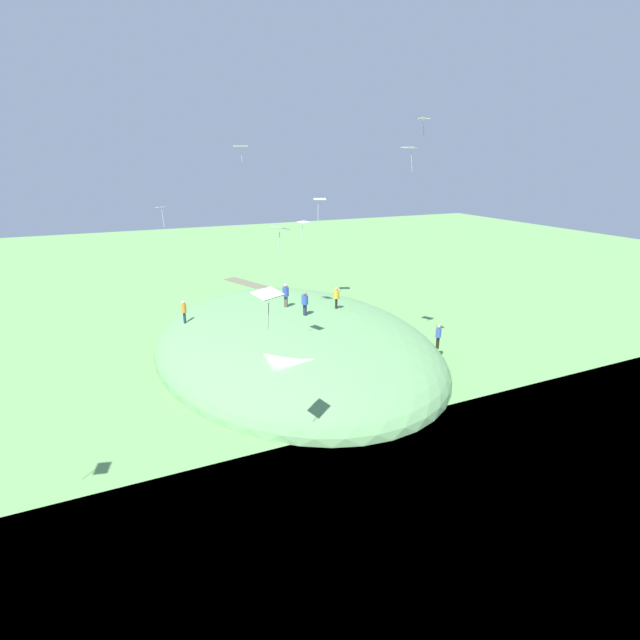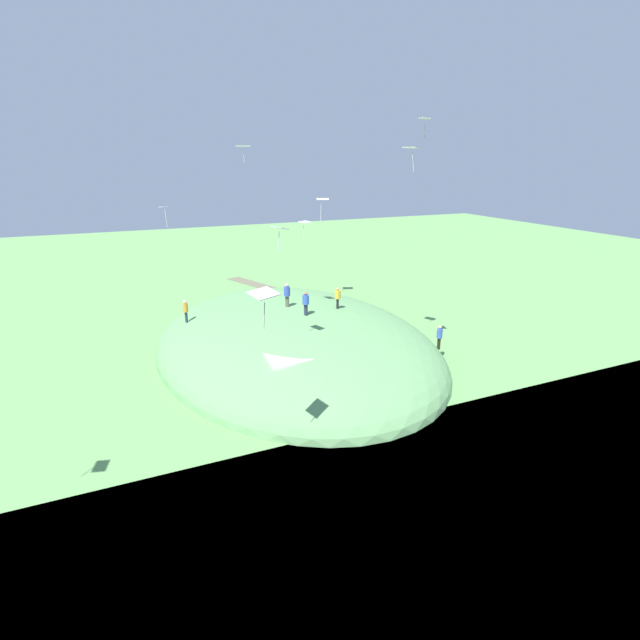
% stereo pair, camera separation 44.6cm
% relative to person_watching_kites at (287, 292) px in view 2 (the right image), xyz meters
% --- Properties ---
extents(ground_plane, '(160.00, 160.00, 0.00)m').
position_rel_person_watching_kites_xyz_m(ground_plane, '(-7.59, 2.77, -4.26)').
color(ground_plane, '#669D56').
extents(grass_hill, '(28.48, 20.50, 6.23)m').
position_rel_person_watching_kites_xyz_m(grass_hill, '(-0.67, -0.26, -4.26)').
color(grass_hill, '#669F5F').
rests_on(grass_hill, ground_plane).
extents(dirt_path, '(16.58, 7.86, 0.04)m').
position_rel_person_watching_kites_xyz_m(dirt_path, '(15.65, -4.40, -4.24)').
color(dirt_path, '#68654D').
rests_on(dirt_path, ground_plane).
extents(person_watching_kites, '(0.67, 0.67, 1.84)m').
position_rel_person_watching_kites_xyz_m(person_watching_kites, '(0.00, 0.00, 0.00)').
color(person_watching_kites, '#535344').
rests_on(person_watching_kites, grass_hill).
extents(person_walking_path, '(0.50, 0.50, 1.79)m').
position_rel_person_watching_kites_xyz_m(person_walking_path, '(2.63, 7.25, -1.12)').
color(person_walking_path, '#213048').
rests_on(person_walking_path, grass_hill).
extents(person_with_child, '(0.63, 0.63, 1.68)m').
position_rel_person_watching_kites_xyz_m(person_with_child, '(-1.43, -3.59, -0.27)').
color(person_with_child, black).
rests_on(person_with_child, grass_hill).
extents(person_on_hilltop, '(0.61, 0.61, 1.77)m').
position_rel_person_watching_kites_xyz_m(person_on_hilltop, '(-2.44, -0.56, -0.07)').
color(person_on_hilltop, '#293146').
rests_on(person_on_hilltop, grass_hill).
extents(person_near_shore, '(0.43, 0.43, 1.82)m').
position_rel_person_watching_kites_xyz_m(person_near_shore, '(-7.14, -8.98, -2.28)').
color(person_near_shore, black).
rests_on(person_near_shore, grass_hill).
extents(kite_1, '(0.70, 0.81, 1.70)m').
position_rel_person_watching_kites_xyz_m(kite_1, '(9.99, 7.36, 5.63)').
color(kite_1, silver).
extents(kite_2, '(1.20, 1.07, 1.56)m').
position_rel_person_watching_kites_xyz_m(kite_2, '(-4.82, -7.21, 10.25)').
color(kite_2, silver).
extents(kite_3, '(0.99, 1.25, 1.20)m').
position_rel_person_watching_kites_xyz_m(kite_3, '(4.73, 1.64, 10.51)').
color(kite_3, white).
extents(kite_4, '(1.25, 1.41, 1.55)m').
position_rel_person_watching_kites_xyz_m(kite_4, '(-15.44, 6.40, 4.50)').
color(kite_4, silver).
extents(kite_5, '(1.09, 0.93, 1.51)m').
position_rel_person_watching_kites_xyz_m(kite_5, '(-7.74, 3.05, 5.92)').
color(kite_5, white).
extents(kite_6, '(0.82, 0.65, 1.11)m').
position_rel_person_watching_kites_xyz_m(kite_6, '(-7.83, -6.02, 11.79)').
color(kite_6, white).
extents(kite_7, '(1.01, 0.77, 1.54)m').
position_rel_person_watching_kites_xyz_m(kite_7, '(-0.44, -1.32, 5.20)').
color(kite_7, white).
extents(kite_8, '(1.21, 1.40, 2.13)m').
position_rel_person_watching_kites_xyz_m(kite_8, '(9.61, -7.17, 5.93)').
color(kite_8, white).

